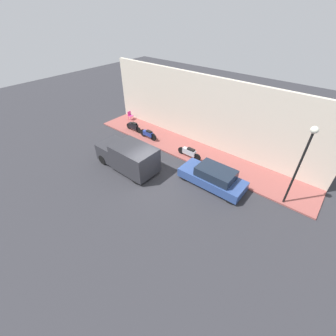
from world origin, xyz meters
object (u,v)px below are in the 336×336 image
object	(u,v)px
motorcycle_blue	(148,134)
motorcycle_black	(134,126)
scooter_silver	(189,152)
cafe_chair	(130,115)
delivery_van	(128,156)
parked_car	(213,177)
streetlamp	(304,154)

from	to	relation	value
motorcycle_blue	motorcycle_black	size ratio (longest dim) A/B	1.02
scooter_silver	motorcycle_black	distance (m)	6.48
cafe_chair	scooter_silver	bearing A→B (deg)	-101.79
scooter_silver	motorcycle_blue	distance (m)	4.46
delivery_van	motorcycle_blue	xyz separation A→B (m)	(3.93, 1.76, -0.47)
motorcycle_black	parked_car	bearing A→B (deg)	-101.34
cafe_chair	streetlamp	bearing A→B (deg)	-97.59
streetlamp	parked_car	bearing A→B (deg)	107.21
parked_car	cafe_chair	bearing A→B (deg)	73.63
delivery_van	motorcycle_blue	distance (m)	4.33
parked_car	scooter_silver	size ratio (longest dim) A/B	2.12
delivery_van	streetlamp	world-z (taller)	streetlamp
motorcycle_blue	scooter_silver	bearing A→B (deg)	-91.40
parked_car	streetlamp	bearing A→B (deg)	-72.79
motorcycle_blue	cafe_chair	bearing A→B (deg)	67.81
delivery_van	cafe_chair	distance (m)	8.14
parked_car	delivery_van	world-z (taller)	delivery_van
parked_car	motorcycle_blue	size ratio (longest dim) A/B	2.32
streetlamp	motorcycle_black	bearing A→B (deg)	87.48
motorcycle_blue	streetlamp	world-z (taller)	streetlamp
delivery_van	streetlamp	distance (m)	10.84
parked_car	motorcycle_blue	xyz separation A→B (m)	(1.73, 7.48, -0.11)
motorcycle_black	streetlamp	xyz separation A→B (m)	(-0.60, -13.70, 3.03)
delivery_van	streetlamp	xyz separation A→B (m)	(3.50, -9.93, 2.58)
motorcycle_black	motorcycle_blue	bearing A→B (deg)	-95.02
motorcycle_black	cafe_chair	world-z (taller)	motorcycle_black
parked_car	delivery_van	size ratio (longest dim) A/B	0.93
parked_car	delivery_van	distance (m)	6.14
scooter_silver	streetlamp	size ratio (longest dim) A/B	0.41
scooter_silver	motorcycle_blue	size ratio (longest dim) A/B	1.10
parked_car	scooter_silver	bearing A→B (deg)	61.82
motorcycle_blue	streetlamp	size ratio (longest dim) A/B	0.37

